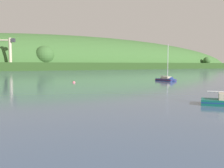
% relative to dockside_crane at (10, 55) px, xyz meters
% --- Properties ---
extents(far_shoreline_hill, '(555.64, 103.66, 63.56)m').
position_rel_dockside_crane_xyz_m(far_shoreline_hill, '(58.37, 38.25, -11.03)').
color(far_shoreline_hill, '#27431B').
rests_on(far_shoreline_hill, ground).
extents(dockside_crane, '(13.63, 10.10, 23.04)m').
position_rel_dockside_crane_xyz_m(dockside_crane, '(0.00, 0.00, 0.00)').
color(dockside_crane, '#4C4C51').
rests_on(dockside_crane, ground).
extents(sailboat_near_mooring, '(2.58, 6.62, 10.94)m').
position_rel_dockside_crane_xyz_m(sailboat_near_mooring, '(14.66, -141.71, -11.07)').
color(sailboat_near_mooring, navy).
rests_on(sailboat_near_mooring, ground).
extents(mooring_buoy_midchannel, '(0.75, 0.75, 0.83)m').
position_rel_dockside_crane_xyz_m(mooring_buoy_midchannel, '(-9.49, -133.64, -11.30)').
color(mooring_buoy_midchannel, '#E06675').
rests_on(mooring_buoy_midchannel, ground).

